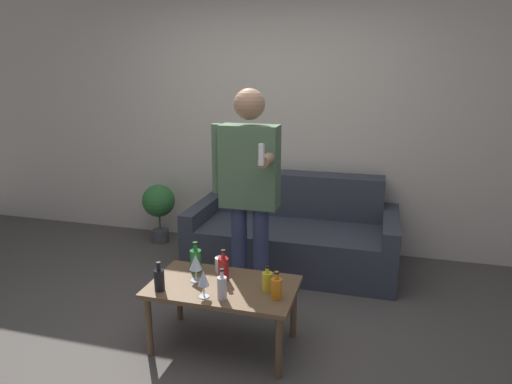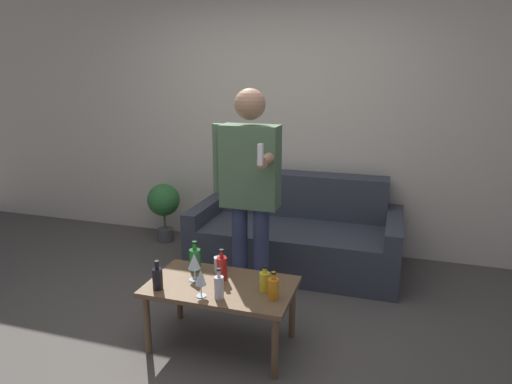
{
  "view_description": "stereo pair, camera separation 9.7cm",
  "coord_description": "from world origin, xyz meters",
  "px_view_note": "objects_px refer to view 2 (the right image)",
  "views": [
    {
      "loc": [
        1.03,
        -2.46,
        1.79
      ],
      "look_at": [
        0.2,
        0.54,
        0.95
      ],
      "focal_mm": 32.0,
      "sensor_mm": 36.0,
      "label": 1
    },
    {
      "loc": [
        1.13,
        -2.43,
        1.79
      ],
      "look_at": [
        0.2,
        0.54,
        0.95
      ],
      "focal_mm": 32.0,
      "sensor_mm": 36.0,
      "label": 2
    }
  ],
  "objects_px": {
    "coffee_table": "(221,292)",
    "person_standing_front": "(249,183)",
    "couch": "(297,234)",
    "bottle_orange": "(195,259)"
  },
  "relations": [
    {
      "from": "coffee_table",
      "to": "person_standing_front",
      "type": "distance_m",
      "value": 0.82
    },
    {
      "from": "coffee_table",
      "to": "person_standing_front",
      "type": "xyz_separation_m",
      "value": [
        0.01,
        0.57,
        0.59
      ]
    },
    {
      "from": "couch",
      "to": "person_standing_front",
      "type": "bearing_deg",
      "value": -101.32
    },
    {
      "from": "couch",
      "to": "coffee_table",
      "type": "distance_m",
      "value": 1.46
    },
    {
      "from": "coffee_table",
      "to": "bottle_orange",
      "type": "xyz_separation_m",
      "value": [
        -0.25,
        0.14,
        0.14
      ]
    },
    {
      "from": "couch",
      "to": "person_standing_front",
      "type": "height_order",
      "value": "person_standing_front"
    },
    {
      "from": "coffee_table",
      "to": "person_standing_front",
      "type": "bearing_deg",
      "value": 89.23
    },
    {
      "from": "couch",
      "to": "coffee_table",
      "type": "xyz_separation_m",
      "value": [
        -0.18,
        -1.45,
        0.1
      ]
    },
    {
      "from": "couch",
      "to": "coffee_table",
      "type": "height_order",
      "value": "couch"
    },
    {
      "from": "couch",
      "to": "bottle_orange",
      "type": "distance_m",
      "value": 1.39
    }
  ]
}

